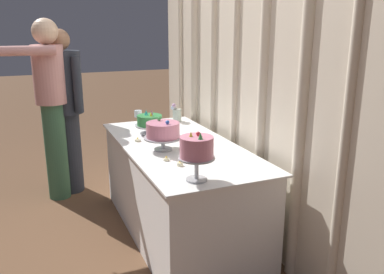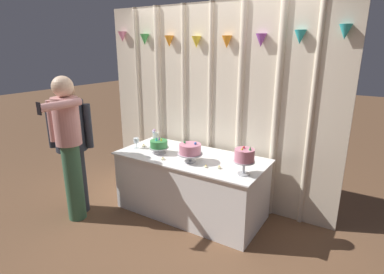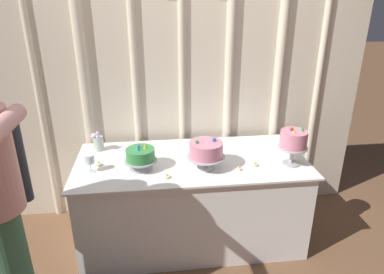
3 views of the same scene
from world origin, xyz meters
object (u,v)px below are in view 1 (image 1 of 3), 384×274
object	(u,v)px
flower_vase	(176,114)
guest_girl_blue_dress	(50,100)
cake_display_rightmost	(197,149)
tealight_near_right	(166,159)
tealight_far_right	(180,164)
wine_glass	(138,114)
cake_display_leftmost	(150,122)
guest_man_pink_jacket	(65,107)
tealight_near_left	(138,140)
tealight_far_left	(149,123)
cake_table	(179,189)
cake_display_center	(163,131)

from	to	relation	value
flower_vase	guest_girl_blue_dress	bearing A→B (deg)	-107.49
cake_display_rightmost	tealight_near_right	distance (m)	0.46
flower_vase	tealight_far_right	bearing A→B (deg)	-19.65
cake_display_rightmost	wine_glass	distance (m)	1.51
cake_display_leftmost	tealight_near_right	size ratio (longest dim) A/B	6.00
guest_man_pink_jacket	tealight_near_left	bearing A→B (deg)	23.73
tealight_far_right	cake_display_rightmost	bearing A→B (deg)	-0.42
tealight_far_left	tealight_near_left	distance (m)	0.56
flower_vase	tealight_near_left	xyz separation A→B (m)	(0.54, -0.54, -0.07)
cake_table	cake_display_center	size ratio (longest dim) A/B	6.31
cake_display_leftmost	flower_vase	bearing A→B (deg)	133.33
cake_display_leftmost	cake_display_rightmost	size ratio (longest dim) A/B	0.78
tealight_near_left	cake_table	bearing A→B (deg)	52.48
cake_display_rightmost	cake_table	bearing A→B (deg)	167.15
cake_display_rightmost	tealight_near_right	bearing A→B (deg)	-173.70
cake_display_leftmost	wine_glass	distance (m)	0.37
flower_vase	guest_man_pink_jacket	world-z (taller)	guest_man_pink_jacket
tealight_far_right	guest_girl_blue_dress	bearing A→B (deg)	-156.38
cake_table	cake_display_rightmost	world-z (taller)	cake_display_rightmost
cake_display_leftmost	tealight_far_left	distance (m)	0.35
wine_glass	tealight_far_left	bearing A→B (deg)	64.19
cake_display_center	guest_man_pink_jacket	size ratio (longest dim) A/B	0.18
cake_display_rightmost	tealight_far_left	size ratio (longest dim) A/B	6.32
tealight_near_right	guest_man_pink_jacket	xyz separation A→B (m)	(-1.56, -0.50, 0.12)
cake_display_leftmost	tealight_near_right	bearing A→B (deg)	-8.17
cake_display_leftmost	guest_man_pink_jacket	size ratio (longest dim) A/B	0.15
cake_display_leftmost	cake_display_rightmost	world-z (taller)	cake_display_rightmost
flower_vase	wine_glass	bearing A→B (deg)	-91.41
tealight_far_left	cake_display_rightmost	bearing A→B (deg)	-5.74
cake_display_center	tealight_far_right	size ratio (longest dim) A/B	6.68
tealight_far_right	tealight_far_left	bearing A→B (deg)	173.00
cake_display_rightmost	tealight_near_right	size ratio (longest dim) A/B	7.68
cake_display_rightmost	flower_vase	distance (m)	1.56
flower_vase	guest_man_pink_jacket	bearing A→B (deg)	-116.20
cake_display_center	guest_man_pink_jacket	xyz separation A→B (m)	(-1.32, -0.56, -0.02)
tealight_near_left	tealight_near_right	size ratio (longest dim) A/B	1.20
tealight_far_left	guest_girl_blue_dress	world-z (taller)	guest_girl_blue_dress
cake_table	guest_man_pink_jacket	world-z (taller)	guest_man_pink_jacket
tealight_far_left	guest_girl_blue_dress	bearing A→B (deg)	-114.98
tealight_far_right	cake_display_leftmost	bearing A→B (deg)	176.31
cake_table	wine_glass	size ratio (longest dim) A/B	13.27
cake_display_leftmost	tealight_far_right	distance (m)	0.86
tealight_near_right	guest_girl_blue_dress	size ratio (longest dim) A/B	0.02
flower_vase	cake_display_leftmost	bearing A→B (deg)	-46.67
cake_display_leftmost	tealight_far_right	size ratio (longest dim) A/B	5.69
tealight_far_left	guest_man_pink_jacket	size ratio (longest dim) A/B	0.03
guest_man_pink_jacket	cake_display_center	bearing A→B (deg)	23.12
cake_display_center	wine_glass	distance (m)	0.85
cake_table	wine_glass	xyz separation A→B (m)	(-0.76, -0.11, 0.47)
cake_display_center	cake_display_rightmost	xyz separation A→B (m)	(0.66, -0.01, 0.05)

